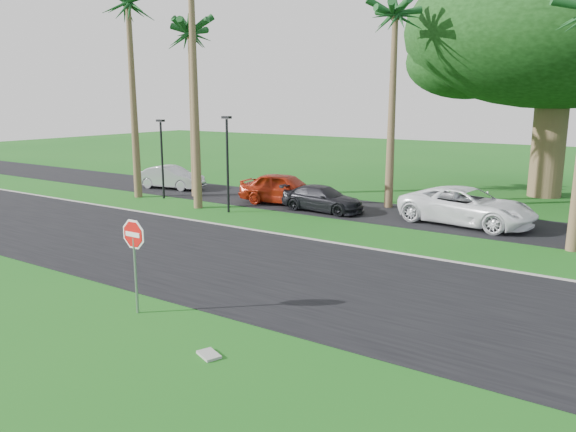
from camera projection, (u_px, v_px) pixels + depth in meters
The scene contains 16 objects.
ground at pixel (202, 279), 17.29m from camera, with size 120.00×120.00×0.00m, color #165615.
road at pixel (242, 263), 18.91m from camera, with size 120.00×8.00×0.02m, color black.
parking_strip at pixel (376, 212), 27.46m from camera, with size 120.00×5.00×0.02m, color black.
curb at pixel (306, 238), 22.20m from camera, with size 120.00×0.12×0.06m, color gray.
stop_sign_near at pixel (134, 247), 14.21m from camera, with size 1.05×0.07×2.62m.
palm_left_far at pixel (128, 8), 29.60m from camera, with size 5.00×5.00×11.50m.
palm_left_mid at pixel (190, 37), 30.17m from camera, with size 5.00×5.00×10.00m.
palm_center at pixel (395, 19), 26.79m from camera, with size 5.00×5.00×10.50m.
canopy_tree at pixel (559, 32), 30.08m from camera, with size 16.50×16.50×13.12m.
streetlight_left at pixel (162, 153), 30.76m from camera, with size 0.45×0.25×4.34m.
streetlight_right at pixel (227, 158), 26.92m from camera, with size 0.45×0.25×4.64m.
car_silver at pixel (171, 178), 34.44m from camera, with size 1.46×4.19×1.38m, color #A5A7AC.
car_red at pixel (284, 189), 29.36m from camera, with size 1.93×4.79×1.63m, color #9B200C.
car_dark at pixel (323, 199), 27.55m from camera, with size 1.73×4.25×1.23m, color black.
car_minivan at pixel (467, 207), 24.56m from camera, with size 2.69×5.83×1.62m, color white.
utility_slab at pixel (209, 355), 12.12m from camera, with size 0.55×0.35×0.06m, color gray.
Camera 1 is at (11.39, -12.26, 5.46)m, focal length 35.00 mm.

